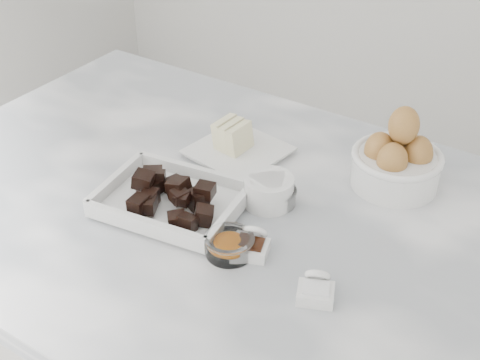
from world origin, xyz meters
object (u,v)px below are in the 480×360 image
object	(u,v)px
vanilla_spoon	(252,244)
zest_bowl	(229,244)
butter_plate	(237,146)
chocolate_dish	(171,196)
egg_bowl	(397,160)
salt_spoon	(316,289)
sugar_ramekin	(269,190)
honey_bowl	(276,196)

from	to	relation	value
vanilla_spoon	zest_bowl	bearing A→B (deg)	-138.39
butter_plate	chocolate_dish	bearing A→B (deg)	-90.03
egg_bowl	vanilla_spoon	bearing A→B (deg)	-110.70
chocolate_dish	egg_bowl	distance (m)	0.40
vanilla_spoon	salt_spoon	distance (m)	0.13
sugar_ramekin	zest_bowl	xyz separation A→B (m)	(0.02, -0.15, -0.01)
egg_bowl	zest_bowl	size ratio (longest dim) A/B	2.05
egg_bowl	zest_bowl	xyz separation A→B (m)	(-0.14, -0.32, -0.03)
sugar_ramekin	vanilla_spoon	xyz separation A→B (m)	(0.04, -0.12, -0.01)
butter_plate	zest_bowl	distance (m)	0.29
chocolate_dish	vanilla_spoon	world-z (taller)	chocolate_dish
chocolate_dish	egg_bowl	bearing A→B (deg)	43.82
vanilla_spoon	egg_bowl	bearing A→B (deg)	69.30
honey_bowl	zest_bowl	size ratio (longest dim) A/B	0.91
butter_plate	honey_bowl	bearing A→B (deg)	-33.40
vanilla_spoon	salt_spoon	size ratio (longest dim) A/B	1.02
vanilla_spoon	salt_spoon	xyz separation A→B (m)	(0.13, -0.03, -0.00)
butter_plate	sugar_ramekin	distance (m)	0.16
sugar_ramekin	salt_spoon	distance (m)	0.23
zest_bowl	vanilla_spoon	xyz separation A→B (m)	(0.03, 0.02, -0.00)
sugar_ramekin	butter_plate	bearing A→B (deg)	142.53
egg_bowl	butter_plate	bearing A→B (deg)	-165.61
chocolate_dish	zest_bowl	bearing A→B (deg)	-16.52
chocolate_dish	vanilla_spoon	bearing A→B (deg)	-6.87
zest_bowl	salt_spoon	bearing A→B (deg)	-3.48
sugar_ramekin	egg_bowl	world-z (taller)	egg_bowl
butter_plate	sugar_ramekin	world-z (taller)	butter_plate
chocolate_dish	salt_spoon	xyz separation A→B (m)	(0.31, -0.05, -0.01)
chocolate_dish	vanilla_spoon	size ratio (longest dim) A/B	3.32
chocolate_dish	salt_spoon	bearing A→B (deg)	-9.99
sugar_ramekin	honey_bowl	distance (m)	0.02
butter_plate	egg_bowl	distance (m)	0.30
egg_bowl	zest_bowl	distance (m)	0.35
butter_plate	egg_bowl	size ratio (longest dim) A/B	1.13
chocolate_dish	egg_bowl	xyz separation A→B (m)	(0.29, 0.28, 0.03)
egg_bowl	salt_spoon	distance (m)	0.33
butter_plate	egg_bowl	bearing A→B (deg)	14.39
egg_bowl	vanilla_spoon	size ratio (longest dim) A/B	2.07
honey_bowl	vanilla_spoon	size ratio (longest dim) A/B	0.92
chocolate_dish	sugar_ramekin	size ratio (longest dim) A/B	3.03
chocolate_dish	zest_bowl	size ratio (longest dim) A/B	3.28
zest_bowl	butter_plate	bearing A→B (deg)	121.17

